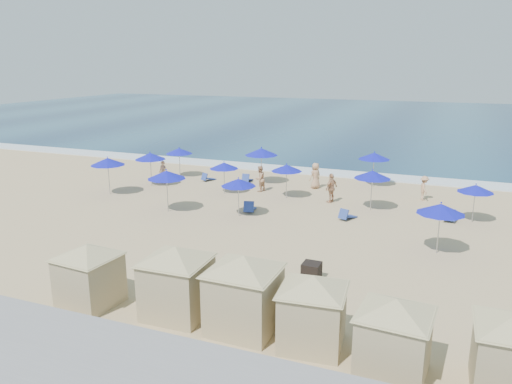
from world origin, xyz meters
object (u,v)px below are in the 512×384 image
beachgoer_3 (424,188)px  umbrella_4 (261,152)px  umbrella_6 (238,182)px  umbrella_8 (372,175)px  umbrella_2 (179,151)px  umbrella_9 (374,156)px  umbrella_1 (108,162)px  beachgoer_2 (331,188)px  umbrella_11 (441,209)px  beachgoer_4 (315,176)px  cabana_1 (176,272)px  cabana_0 (88,267)px  umbrella_10 (476,189)px  umbrella_5 (224,166)px  umbrella_0 (150,156)px  cabana_3 (313,302)px  beachgoer_1 (260,179)px  trash_bin (311,271)px  beachgoer_0 (163,172)px  cabana_2 (244,283)px  umbrella_3 (166,175)px  umbrella_7 (287,168)px  cabana_4 (395,327)px

beachgoer_3 → umbrella_4: bearing=72.2°
umbrella_6 → umbrella_8: bearing=30.9°
umbrella_2 → umbrella_9: (14.38, 2.43, 0.18)m
umbrella_4 → umbrella_1: bearing=-141.5°
beachgoer_3 → beachgoer_2: bearing=100.8°
umbrella_11 → beachgoer_4: 13.07m
cabana_1 → cabana_0: bearing=-171.3°
cabana_0 → umbrella_10: bearing=50.1°
umbrella_10 → beachgoer_3: size_ratio=1.40×
umbrella_4 → beachgoer_2: bearing=-27.3°
umbrella_5 → umbrella_11: umbrella_11 is taller
umbrella_0 → umbrella_8: 15.59m
beachgoer_3 → cabana_3: bearing=157.6°
umbrella_9 → beachgoer_3: (3.64, -2.51, -1.41)m
umbrella_6 → beachgoer_3: bearing=38.0°
beachgoer_1 → umbrella_10: bearing=100.0°
beachgoer_1 → umbrella_4: bearing=-143.2°
trash_bin → beachgoer_2: (-2.00, 11.67, 0.58)m
beachgoer_0 → beachgoer_1: bearing=3.8°
cabana_2 → beachgoer_1: bearing=109.8°
umbrella_0 → umbrella_3: size_ratio=0.97×
umbrella_1 → umbrella_11: bearing=-8.4°
umbrella_0 → beachgoer_2: size_ratio=1.33×
beachgoer_3 → umbrella_0: bearing=83.9°
umbrella_1 → umbrella_10: bearing=6.5°
trash_bin → beachgoer_3: size_ratio=0.45×
cabana_0 → cabana_1: 3.40m
cabana_3 → beachgoer_1: size_ratio=2.32×
beachgoer_4 → umbrella_2: bearing=-55.2°
umbrella_7 → beachgoer_4: 3.53m
umbrella_6 → umbrella_7: 4.97m
cabana_0 → umbrella_8: cabana_0 is taller
beachgoer_2 → cabana_2: bearing=25.1°
cabana_2 → umbrella_8: bearing=84.0°
cabana_0 → umbrella_3: size_ratio=1.57×
cabana_3 → umbrella_4: size_ratio=1.51×
umbrella_2 → beachgoer_2: bearing=-12.7°
umbrella_11 → beachgoer_0: (-19.24, 7.12, -1.32)m
umbrella_0 → umbrella_8: bearing=-0.6°
umbrella_7 → umbrella_10: bearing=-5.0°
cabana_0 → cabana_3: size_ratio=0.99×
umbrella_3 → umbrella_9: size_ratio=1.02×
cabana_3 → cabana_1: bearing=178.2°
cabana_1 → beachgoer_0: bearing=123.5°
umbrella_6 → umbrella_10: umbrella_6 is taller
umbrella_5 → beachgoer_2: umbrella_5 is taller
cabana_1 → umbrella_6: 11.74m
cabana_1 → umbrella_5: 16.70m
cabana_4 → umbrella_10: size_ratio=1.85×
cabana_0 → beachgoer_3: size_ratio=2.56×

